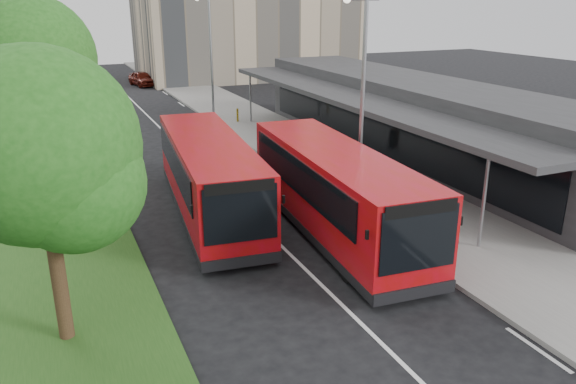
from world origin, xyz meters
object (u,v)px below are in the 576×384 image
object	(u,v)px
tree_far	(32,55)
bollard	(238,115)
bus_main	(335,192)
car_near	(142,79)
tree_near	(40,159)
litter_bin	(318,147)
tree_mid	(32,68)
lamp_post_near	(361,91)
bus_second	(209,177)
lamp_post_far	(210,49)
car_far	(97,77)

from	to	relation	value
tree_far	bollard	xyz separation A→B (m)	(12.07, -1.79, -4.25)
bus_main	car_near	bearing A→B (deg)	94.11
tree_far	bollard	world-z (taller)	tree_far
bus_main	bollard	xyz separation A→B (m)	(2.88, 19.05, -0.98)
bus_main	tree_near	bearing A→B (deg)	-156.79
litter_bin	car_near	distance (m)	30.25
tree_mid	car_near	world-z (taller)	tree_mid
bollard	lamp_post_near	bearing A→B (deg)	-93.11
tree_near	tree_far	world-z (taller)	tree_far
bus_second	car_near	size ratio (longest dim) A/B	2.66
car_near	tree_mid	bearing A→B (deg)	-117.44
tree_near	lamp_post_far	size ratio (longest dim) A/B	0.89
tree_mid	bus_second	size ratio (longest dim) A/B	0.77
lamp_post_near	litter_bin	size ratio (longest dim) A/B	8.04
lamp_post_near	bus_main	xyz separation A→B (m)	(-1.94, -1.79, -3.15)
bus_second	bollard	bearing A→B (deg)	73.53
litter_bin	lamp_post_far	bearing A→B (deg)	98.88
tree_mid	bus_second	xyz separation A→B (m)	(5.67, -5.26, -3.79)
tree_mid	car_near	size ratio (longest dim) A/B	2.04
tree_far	bus_main	bearing A→B (deg)	-66.22
tree_mid	bus_second	bearing A→B (deg)	-42.83
lamp_post_far	bus_second	world-z (taller)	lamp_post_far
lamp_post_far	car_near	distance (m)	17.89
lamp_post_near	bollard	world-z (taller)	lamp_post_near
lamp_post_far	car_far	world-z (taller)	lamp_post_far
bollard	car_far	bearing A→B (deg)	105.28
tree_near	bus_second	distance (m)	9.33
tree_far	car_far	bearing A→B (deg)	75.90
tree_mid	litter_bin	xyz separation A→B (m)	(13.11, 0.27, -4.68)
tree_near	car_far	distance (m)	46.58
lamp_post_near	lamp_post_far	distance (m)	20.00
car_near	bus_main	bearing A→B (deg)	-100.54
tree_mid	car_far	bearing A→B (deg)	80.76
tree_near	bollard	bearing A→B (deg)	61.48
bus_second	bollard	world-z (taller)	bus_second
tree_near	tree_mid	bearing A→B (deg)	90.00
tree_far	car_near	size ratio (longest dim) A/B	1.85
litter_bin	car_far	size ratio (longest dim) A/B	0.26
tree_mid	lamp_post_far	world-z (taller)	tree_mid
tree_far	lamp_post_near	xyz separation A→B (m)	(11.13, -19.05, -0.12)
tree_far	litter_bin	xyz separation A→B (m)	(13.11, -11.73, -4.19)
lamp_post_near	bus_main	size ratio (longest dim) A/B	0.73
bollard	car_far	size ratio (longest dim) A/B	0.23
bus_main	car_far	size ratio (longest dim) A/B	2.91
bus_main	bollard	distance (m)	19.29
lamp_post_far	car_far	size ratio (longest dim) A/B	2.13
tree_far	bus_second	bearing A→B (deg)	-71.80
tree_far	lamp_post_far	bearing A→B (deg)	4.87
bus_main	car_far	xyz separation A→B (m)	(-3.64, 42.92, -0.94)
tree_far	lamp_post_far	world-z (taller)	lamp_post_far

